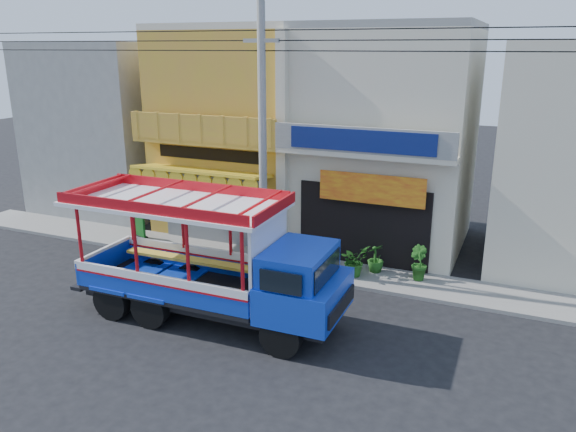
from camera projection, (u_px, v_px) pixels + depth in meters
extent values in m
plane|color=black|center=(246.00, 315.00, 16.16)|extent=(90.00, 90.00, 0.00)
cube|color=slate|center=(299.00, 266.00, 19.66)|extent=(30.00, 2.00, 0.12)
cube|color=gold|center=(247.00, 131.00, 23.54)|extent=(6.00, 6.00, 8.00)
cube|color=#595B5E|center=(213.00, 209.00, 21.64)|extent=(4.20, 0.10, 2.60)
cube|color=gold|center=(201.00, 171.00, 20.52)|extent=(5.20, 1.50, 0.31)
cube|color=gold|center=(205.00, 142.00, 20.58)|extent=(6.00, 0.70, 0.18)
cube|color=gold|center=(200.00, 128.00, 20.16)|extent=(6.00, 0.12, 0.95)
cube|color=black|center=(210.00, 154.00, 21.01)|extent=(4.50, 0.04, 0.45)
cube|color=beige|center=(245.00, 28.00, 22.34)|extent=(6.00, 6.00, 0.24)
cube|color=beige|center=(388.00, 141.00, 21.27)|extent=(6.00, 6.00, 8.00)
cube|color=black|center=(363.00, 226.00, 19.34)|extent=(4.60, 0.12, 2.80)
cube|color=yellow|center=(371.00, 189.00, 18.57)|extent=(3.60, 0.05, 1.00)
cube|color=beige|center=(363.00, 154.00, 18.31)|extent=(6.00, 0.70, 0.18)
cube|color=gray|center=(361.00, 140.00, 17.90)|extent=(6.00, 0.12, 0.85)
cube|color=navy|center=(361.00, 141.00, 17.84)|extent=(4.80, 0.06, 0.70)
cube|color=gray|center=(394.00, 26.00, 20.07)|extent=(6.00, 6.00, 0.24)
cube|color=beige|center=(282.00, 148.00, 19.64)|extent=(0.35, 0.30, 8.00)
cube|color=gray|center=(114.00, 127.00, 26.25)|extent=(6.00, 6.00, 7.60)
cylinder|color=gray|center=(263.00, 141.00, 18.13)|extent=(0.26, 0.26, 9.00)
cube|color=gray|center=(261.00, 41.00, 17.23)|extent=(1.20, 0.12, 0.12)
cylinder|color=black|center=(291.00, 51.00, 16.94)|extent=(28.00, 0.04, 0.04)
cylinder|color=black|center=(291.00, 40.00, 16.85)|extent=(28.00, 0.04, 0.04)
cylinder|color=black|center=(291.00, 30.00, 16.76)|extent=(28.00, 0.04, 0.04)
cylinder|color=black|center=(281.00, 337.00, 13.89)|extent=(1.09, 0.32, 1.09)
cylinder|color=black|center=(310.00, 303.00, 15.71)|extent=(1.09, 0.32, 1.09)
cylinder|color=black|center=(150.00, 309.00, 15.34)|extent=(1.09, 0.32, 1.09)
cylinder|color=black|center=(191.00, 281.00, 17.16)|extent=(1.09, 0.32, 1.09)
cylinder|color=black|center=(112.00, 301.00, 15.82)|extent=(1.09, 0.32, 1.09)
cylinder|color=black|center=(155.00, 275.00, 17.64)|extent=(1.09, 0.32, 1.09)
cube|color=black|center=(211.00, 298.00, 15.73)|extent=(7.31, 1.87, 0.30)
cube|color=blue|center=(304.00, 296.00, 14.52)|extent=(1.98, 2.41, 0.98)
cube|color=blue|center=(299.00, 263.00, 14.32)|extent=(1.54, 2.21, 0.81)
cube|color=black|center=(327.00, 270.00, 14.06)|extent=(0.09, 1.91, 0.60)
cube|color=black|center=(183.00, 286.00, 16.00)|extent=(5.40, 2.45, 0.13)
cube|color=blue|center=(158.00, 290.00, 14.88)|extent=(5.37, 0.14, 0.65)
cube|color=white|center=(157.00, 279.00, 14.79)|extent=(5.37, 0.15, 0.24)
cube|color=blue|center=(203.00, 260.00, 16.91)|extent=(5.37, 0.14, 0.65)
cube|color=white|center=(203.00, 251.00, 16.82)|extent=(5.37, 0.15, 0.24)
cylinder|color=red|center=(79.00, 235.00, 15.48)|extent=(0.10, 0.10, 1.74)
cylinder|color=red|center=(131.00, 213.00, 17.47)|extent=(0.10, 0.10, 1.74)
cube|color=white|center=(269.00, 260.00, 14.64)|extent=(0.11, 2.20, 2.44)
cube|color=white|center=(175.00, 204.00, 15.33)|extent=(6.05, 2.72, 0.11)
cube|color=red|center=(174.00, 197.00, 15.27)|extent=(5.83, 2.61, 0.28)
cube|color=black|center=(141.00, 237.00, 22.24)|extent=(0.68, 0.55, 0.11)
cube|color=#0B3E0F|center=(140.00, 224.00, 22.08)|extent=(0.68, 0.38, 0.98)
imported|color=#1D5017|center=(354.00, 260.00, 18.54)|extent=(1.14, 1.20, 1.05)
imported|color=#1D5017|center=(418.00, 263.00, 18.23)|extent=(0.79, 0.79, 1.13)
imported|color=#1D5017|center=(376.00, 258.00, 18.86)|extent=(0.75, 0.75, 0.97)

